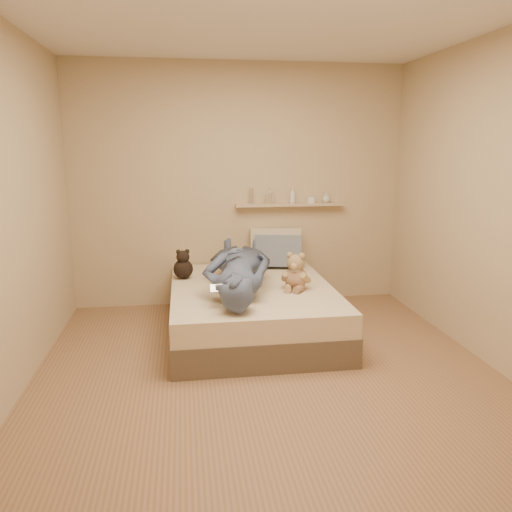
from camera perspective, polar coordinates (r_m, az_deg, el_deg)
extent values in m
plane|color=#8B6447|center=(3.98, 1.40, -13.39)|extent=(3.80, 3.80, 0.00)
plane|color=silver|center=(3.68, 1.64, 26.09)|extent=(3.80, 3.80, 0.00)
plane|color=tan|center=(5.48, -1.92, 7.94)|extent=(3.60, 0.00, 3.60)
plane|color=tan|center=(1.79, 11.98, -1.89)|extent=(3.60, 0.00, 3.60)
plane|color=tan|center=(3.74, -26.86, 4.47)|extent=(0.00, 3.80, 3.80)
plane|color=tan|center=(4.29, 26.03, 5.42)|extent=(0.00, 3.80, 3.80)
cube|color=brown|center=(4.78, -0.49, -7.20)|extent=(1.50, 1.90, 0.25)
cube|color=beige|center=(4.70, -0.50, -4.62)|extent=(1.48, 1.88, 0.20)
cube|color=silver|center=(4.04, -3.99, -3.73)|extent=(0.18, 0.08, 0.06)
cube|color=black|center=(4.03, -3.98, -3.54)|extent=(0.10, 0.04, 0.03)
sphere|color=tan|center=(4.57, 4.57, -2.51)|extent=(0.21, 0.21, 0.21)
sphere|color=tan|center=(4.51, 4.55, -0.82)|extent=(0.16, 0.16, 0.16)
sphere|color=#9C8355|center=(4.51, 3.88, 0.08)|extent=(0.06, 0.06, 0.06)
sphere|color=tan|center=(4.49, 5.25, 0.00)|extent=(0.06, 0.06, 0.06)
sphere|color=#A3855A|center=(4.45, 4.36, -1.18)|extent=(0.06, 0.06, 0.06)
cylinder|color=#987651|center=(4.56, 3.31, -2.34)|extent=(0.07, 0.14, 0.12)
cylinder|color=#A38857|center=(4.52, 5.70, -2.51)|extent=(0.13, 0.14, 0.12)
cylinder|color=tan|center=(4.51, 3.68, -3.66)|extent=(0.09, 0.15, 0.07)
cylinder|color=#8E6B4C|center=(4.49, 4.94, -3.75)|extent=(0.14, 0.15, 0.07)
cylinder|color=#BDB6A1|center=(4.53, 4.54, -1.61)|extent=(0.15, 0.15, 0.02)
sphere|color=black|center=(4.97, -8.32, -1.47)|extent=(0.19, 0.19, 0.19)
sphere|color=black|center=(4.93, -8.35, -0.11)|extent=(0.13, 0.13, 0.13)
sphere|color=black|center=(4.91, -8.87, 0.47)|extent=(0.05, 0.05, 0.05)
sphere|color=black|center=(4.92, -7.88, 0.53)|extent=(0.05, 0.05, 0.05)
cube|color=#C3B89A|center=(5.48, 2.24, 1.08)|extent=(0.57, 0.29, 0.42)
cube|color=slate|center=(5.36, 2.54, 0.48)|extent=(0.54, 0.36, 0.37)
imported|color=#46506F|center=(4.56, -2.06, -1.29)|extent=(0.84, 1.73, 0.40)
cube|color=tan|center=(5.52, 3.87, 5.87)|extent=(1.20, 0.12, 0.03)
cylinder|color=silver|center=(5.44, -0.53, 6.87)|extent=(0.04, 0.04, 0.17)
imported|color=white|center=(5.47, 1.58, 6.89)|extent=(0.10, 0.10, 0.17)
imported|color=silver|center=(5.52, 4.19, 6.92)|extent=(0.09, 0.09, 0.17)
cylinder|color=white|center=(5.58, 6.35, 6.37)|extent=(0.09, 0.09, 0.06)
imported|color=silver|center=(5.62, 8.03, 6.65)|extent=(0.12, 0.12, 0.12)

